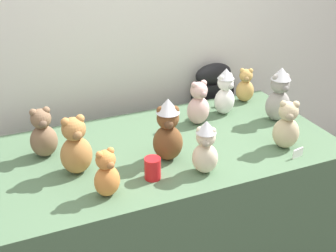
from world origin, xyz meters
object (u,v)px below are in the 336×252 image
at_px(display_table, 168,201).
at_px(teddy_bear_honey, 245,86).
at_px(teddy_bear_cream, 205,148).
at_px(teddy_bear_sand, 287,126).
at_px(teddy_bear_chestnut, 168,131).
at_px(teddy_bear_caramel, 76,147).
at_px(teddy_bear_blush, 199,104).
at_px(teddy_bear_mocha, 43,134).
at_px(teddy_bear_ginger, 107,174).
at_px(instrument_case, 211,124).
at_px(party_cup_red, 153,168).
at_px(teddy_bear_ash, 279,95).
at_px(teddy_bear_snow, 225,92).

xyz_separation_m(display_table, teddy_bear_honey, (0.71, 0.36, 0.48)).
distance_m(teddy_bear_cream, teddy_bear_sand, 0.52).
distance_m(teddy_bear_chestnut, teddy_bear_caramel, 0.46).
height_order(teddy_bear_cream, teddy_bear_blush, teddy_bear_cream).
height_order(teddy_bear_mocha, teddy_bear_honey, teddy_bear_mocha).
bearing_deg(teddy_bear_chestnut, teddy_bear_ginger, -136.08).
relative_size(instrument_case, party_cup_red, 8.62).
relative_size(instrument_case, teddy_bear_sand, 3.44).
bearing_deg(teddy_bear_ash, teddy_bear_cream, -150.51).
bearing_deg(instrument_case, teddy_bear_chestnut, -135.24).
height_order(display_table, teddy_bear_cream, teddy_bear_cream).
bearing_deg(teddy_bear_ash, teddy_bear_sand, -116.44).
distance_m(teddy_bear_mocha, party_cup_red, 0.61).
distance_m(teddy_bear_mocha, teddy_bear_caramel, 0.26).
xyz_separation_m(teddy_bear_ash, teddy_bear_mocha, (-1.37, 0.12, -0.04)).
distance_m(teddy_bear_ash, teddy_bear_ginger, 1.22).
bearing_deg(teddy_bear_sand, teddy_bear_mocha, -168.54).
bearing_deg(teddy_bear_blush, teddy_bear_snow, 9.13).
height_order(teddy_bear_sand, party_cup_red, teddy_bear_sand).
xyz_separation_m(teddy_bear_ash, teddy_bear_honey, (-0.03, 0.32, -0.06)).
relative_size(teddy_bear_cream, party_cup_red, 2.55).
xyz_separation_m(display_table, teddy_bear_chestnut, (-0.06, -0.13, 0.54)).
bearing_deg(teddy_bear_mocha, teddy_bear_snow, 2.48).
xyz_separation_m(instrument_case, teddy_bear_blush, (-0.33, -0.42, 0.39)).
bearing_deg(party_cup_red, teddy_bear_ash, 18.00).
xyz_separation_m(instrument_case, teddy_bear_honey, (0.11, -0.25, 0.38)).
bearing_deg(teddy_bear_caramel, teddy_bear_snow, 11.11).
distance_m(teddy_bear_snow, teddy_bear_sand, 0.52).
height_order(display_table, teddy_bear_mocha, teddy_bear_mocha).
bearing_deg(teddy_bear_ash, teddy_bear_ginger, -161.33).
relative_size(teddy_bear_chestnut, party_cup_red, 3.09).
distance_m(teddy_bear_chestnut, party_cup_red, 0.22).
distance_m(teddy_bear_ash, teddy_bear_sand, 0.35).
height_order(teddy_bear_sand, teddy_bear_blush, teddy_bear_sand).
relative_size(teddy_bear_ash, teddy_bear_ginger, 1.42).
relative_size(teddy_bear_snow, teddy_bear_cream, 1.07).
xyz_separation_m(teddy_bear_sand, teddy_bear_caramel, (-1.09, 0.19, 0.01)).
relative_size(instrument_case, teddy_bear_chestnut, 2.79).
relative_size(instrument_case, teddy_bear_honey, 4.08).
xyz_separation_m(teddy_bear_snow, party_cup_red, (-0.68, -0.51, -0.09)).
bearing_deg(teddy_bear_honey, teddy_bear_blush, -129.22).
distance_m(display_table, teddy_bear_mocha, 0.82).
bearing_deg(teddy_bear_sand, teddy_bear_blush, 154.62).
distance_m(instrument_case, party_cup_red, 1.22).
height_order(instrument_case, teddy_bear_blush, teddy_bear_blush).
distance_m(display_table, teddy_bear_honey, 0.93).
bearing_deg(teddy_bear_cream, teddy_bear_ginger, -149.93).
xyz_separation_m(teddy_bear_ginger, teddy_bear_honey, (1.14, 0.67, -0.00)).
relative_size(teddy_bear_sand, teddy_bear_blush, 1.01).
bearing_deg(teddy_bear_snow, display_table, -168.75).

